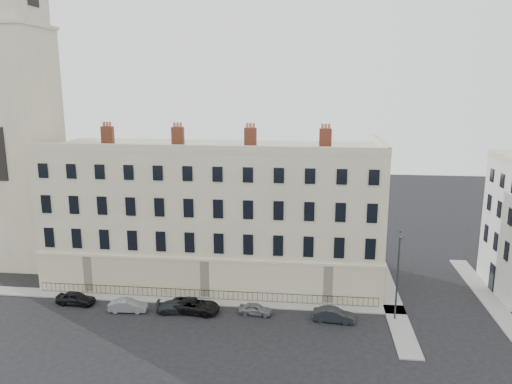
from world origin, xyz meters
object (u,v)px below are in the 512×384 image
car_c (178,307)px  car_e (256,309)px  car_f (334,315)px  car_a (76,298)px  car_b (128,306)px  streetlamp (398,272)px  car_d (195,306)px

car_c → car_e: (7.52, 0.47, -0.03)m
car_c → car_f: car_f is taller
car_a → car_c: bearing=-90.6°
car_a → car_b: 5.85m
car_b → car_e: car_b is taller
car_c → car_e: bearing=-93.9°
car_f → car_c: bearing=95.2°
car_e → streetlamp: bearing=-82.6°
car_b → car_c: size_ratio=0.92×
car_d → car_e: 5.92m
car_d → car_c: bearing=105.0°
car_b → car_c: bearing=-90.5°
car_c → streetlamp: (20.61, 0.73, 4.25)m
car_a → car_e: bearing=-87.7°
car_c → car_a: bearing=79.2°
car_c → streetlamp: size_ratio=0.46×
car_d → car_b: bearing=100.9°
car_a → car_e: size_ratio=1.20×
car_f → streetlamp: streetlamp is taller
car_b → car_f: 19.74m
car_f → car_b: bearing=96.2°
car_a → car_c: size_ratio=0.96×
car_a → streetlamp: size_ratio=0.44×
car_b → streetlamp: 25.82m
car_b → car_f: bearing=-93.7°
car_a → car_f: 25.52m
streetlamp → car_d: bearing=174.2°
car_b → car_c: (4.84, 0.31, -0.02)m
car_b → car_d: (6.45, 0.57, 0.08)m
streetlamp → car_c: bearing=174.8°
car_d → car_f: 13.29m
car_a → car_d: size_ratio=0.79×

